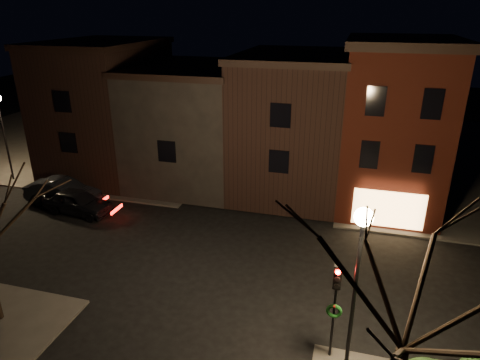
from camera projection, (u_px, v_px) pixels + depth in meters
name	position (u px, v px, depth m)	size (l,w,h in m)	color
ground	(229.00, 260.00, 22.33)	(120.00, 120.00, 0.00)	black
sidewalk_far_left	(103.00, 132.00, 45.11)	(30.00, 30.00, 0.12)	#2D2B28
corner_building	(394.00, 125.00, 26.79)	(6.50, 8.50, 10.50)	#41130B
row_building_a	(293.00, 123.00, 29.52)	(7.30, 10.30, 9.40)	black
row_building_b	(195.00, 123.00, 31.50)	(7.80, 10.30, 8.40)	black
row_building_c	(107.00, 107.00, 33.01)	(7.30, 10.30, 9.90)	black
street_lamp_near	(360.00, 249.00, 13.49)	(0.60, 0.60, 6.48)	black
street_lamp_far	(0.00, 114.00, 30.61)	(0.60, 0.60, 6.48)	black
traffic_signal	(335.00, 298.00, 14.97)	(0.58, 0.38, 4.05)	black
bare_tree_right	(417.00, 273.00, 10.58)	(6.40, 6.40, 8.50)	black
parked_car_a	(78.00, 202.00, 27.14)	(1.85, 4.59, 1.56)	black
parked_car_b	(63.00, 192.00, 28.38)	(1.79, 5.12, 1.69)	black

